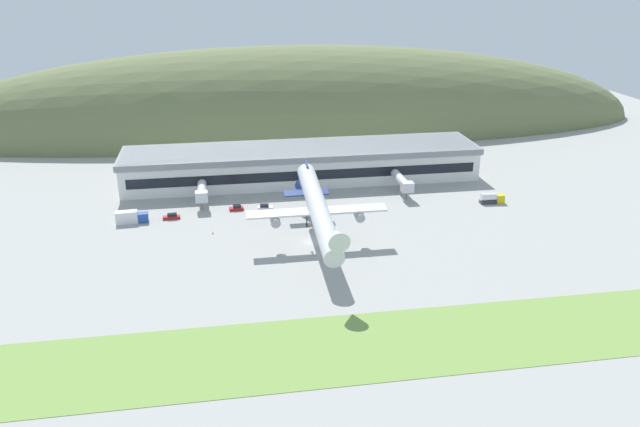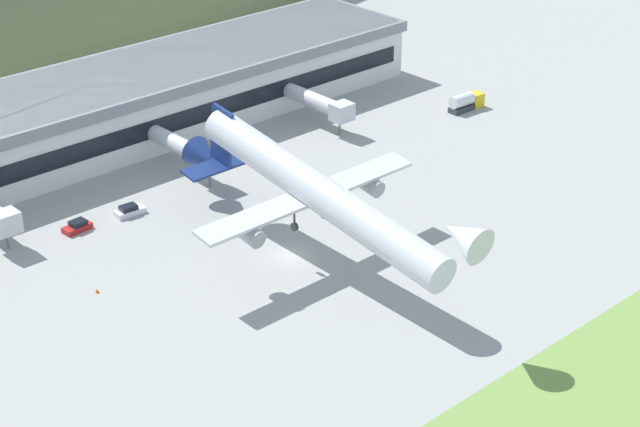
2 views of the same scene
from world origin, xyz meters
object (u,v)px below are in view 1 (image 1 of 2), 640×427
Objects in this scene: traffic_cone_0 at (310,226)px; traffic_cone_1 at (213,233)px; service_car_1 at (172,217)px; service_car_2 at (265,207)px; jetway_0 at (202,192)px; box_truck at (492,198)px; terminal_building at (302,161)px; jetway_2 at (402,181)px; fuel_truck at (131,217)px; cargo_airplane at (318,209)px; jetway_1 at (311,187)px; service_car_0 at (237,208)px.

traffic_cone_0 and traffic_cone_1 have the same top height.
service_car_2 is at bearing 6.50° from service_car_1.
jetway_0 is 82.19m from box_truck.
terminal_building is 39.12m from traffic_cone_0.
jetway_2 is (58.10, -0.77, 0.00)m from jetway_0.
traffic_cone_1 is (-78.53, -9.17, -1.14)m from box_truck.
service_car_1 is (-38.94, -27.08, -5.27)m from terminal_building.
traffic_cone_1 is (21.08, -10.85, -1.27)m from fuel_truck.
service_car_2 is at bearing -119.61° from terminal_building.
terminal_building is at bearing 54.20° from traffic_cone_1.
fuel_truck reaches higher than service_car_1.
traffic_cone_0 is at bearing 1.00° from traffic_cone_1.
traffic_cone_1 is (-28.14, -39.02, -5.60)m from terminal_building.
service_car_2 is at bearing 111.65° from cargo_airplane.
fuel_truck is (-18.35, -10.37, -2.44)m from jetway_0.
jetway_1 is at bearing 19.88° from service_car_2.
traffic_cone_0 is (18.41, -15.16, -0.31)m from service_car_0.
box_truck is at bearing 9.27° from traffic_cone_0.
box_truck reaches higher than traffic_cone_1.
jetway_2 is 44.72m from cargo_airplane.
service_car_2 is (17.11, -6.41, -3.39)m from jetway_0.
traffic_cone_1 is (-6.59, -15.59, -0.31)m from service_car_0.
cargo_airplane is 12.01× the size of service_car_2.
jetway_1 is 0.30× the size of cargo_airplane.
cargo_airplane is at bearing -90.17° from traffic_cone_0.
service_car_2 is at bearing -5.74° from service_car_0.
service_car_2 is 0.63× the size of box_truck.
jetway_2 reaches higher than box_truck.
jetway_2 is at bearing 7.84° from service_car_2.
traffic_cone_1 is at bearing -144.91° from jetway_1.
jetway_2 is 59.14m from traffic_cone_1.
service_car_2 is at bearing 6.37° from fuel_truck.
box_truck is at bearing -30.64° from terminal_building.
traffic_cone_1 is (-28.19, -19.80, -3.71)m from jetway_1.
service_car_2 is (-13.76, -24.21, -5.29)m from terminal_building.
jetway_0 is at bearing 179.24° from jetway_2.
terminal_building is 56.88m from fuel_truck.
jetway_2 is at bearing 5.69° from service_car_0.
jetway_0 is 21.71m from traffic_cone_1.
fuel_truck reaches higher than traffic_cone_0.
fuel_truck reaches higher than box_truck.
jetway_1 reaches higher than traffic_cone_0.
jetway_2 is at bearing -0.76° from jetway_0.
jetway_1 is 15.07m from service_car_2.
jetway_1 reaches higher than service_car_0.
terminal_building reaches higher than service_car_2.
cargo_airplane is at bearing -133.28° from jetway_2.
jetway_2 is at bearing 7.33° from service_car_1.
cargo_airplane is 29.18m from traffic_cone_1.
jetway_2 is 1.72× the size of fuel_truck.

